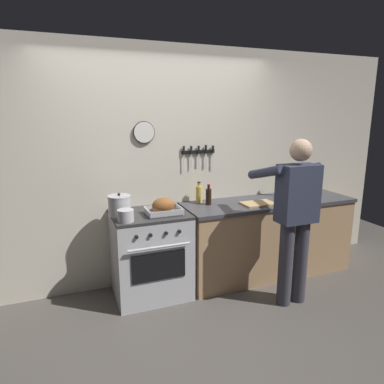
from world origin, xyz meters
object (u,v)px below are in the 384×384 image
object	(u,v)px
stock_pot	(119,205)
bottle_cooking_oil	(199,194)
stove	(151,254)
bottle_olive_oil	(278,186)
cutting_board	(258,204)
bottle_soy_sauce	(209,196)
saucepan	(126,216)
person_cook	(295,212)
roasting_pan	(163,207)

from	to	relation	value
stock_pot	bottle_cooking_oil	distance (m)	0.93
stove	bottle_cooking_oil	world-z (taller)	bottle_cooking_oil
bottle_olive_oil	bottle_cooking_oil	size ratio (longest dim) A/B	1.20
cutting_board	bottle_soy_sauce	bearing A→B (deg)	159.03
stove	saucepan	size ratio (longest dim) A/B	5.79
person_cook	bottle_cooking_oil	size ratio (longest dim) A/B	6.94
stove	saucepan	bearing A→B (deg)	-145.34
roasting_pan	cutting_board	distance (m)	1.09
stove	saucepan	distance (m)	0.61
roasting_pan	bottle_olive_oil	world-z (taller)	bottle_olive_oil
person_cook	bottle_olive_oil	size ratio (longest dim) A/B	5.77
stove	saucepan	world-z (taller)	saucepan
stove	roasting_pan	world-z (taller)	roasting_pan
stove	bottle_cooking_oil	size ratio (longest dim) A/B	3.76
stock_pot	bottle_olive_oil	bearing A→B (deg)	3.65
stove	roasting_pan	distance (m)	0.55
bottle_soy_sauce	stock_pot	bearing A→B (deg)	-177.56
person_cook	bottle_soy_sauce	size ratio (longest dim) A/B	7.24
stock_pot	bottle_cooking_oil	world-z (taller)	bottle_cooking_oil
bottle_olive_oil	bottle_soy_sauce	world-z (taller)	bottle_olive_oil
person_cook	stock_pot	xyz separation A→B (m)	(-1.58, 0.70, 0.05)
roasting_pan	saucepan	bearing A→B (deg)	-165.59
person_cook	cutting_board	xyz separation A→B (m)	(-0.08, 0.54, -0.04)
stove	person_cook	xyz separation A→B (m)	(1.29, -0.65, 0.50)
stock_pot	saucepan	bearing A→B (deg)	-86.58
person_cook	roasting_pan	size ratio (longest dim) A/B	4.72
stock_pot	bottle_olive_oil	xyz separation A→B (m)	(1.95, 0.12, 0.02)
cutting_board	bottle_cooking_oil	size ratio (longest dim) A/B	1.50
stock_pot	roasting_pan	bearing A→B (deg)	-17.85
roasting_pan	bottle_soy_sauce	distance (m)	0.60
stove	bottle_soy_sauce	distance (m)	0.89
cutting_board	saucepan	bearing A→B (deg)	-176.92
roasting_pan	bottle_olive_oil	bearing A→B (deg)	9.50
saucepan	bottle_olive_oil	distance (m)	1.97
saucepan	roasting_pan	bearing A→B (deg)	14.41
stove	stock_pot	bearing A→B (deg)	171.37
saucepan	bottle_cooking_oil	size ratio (longest dim) A/B	0.65
cutting_board	bottle_soy_sauce	xyz separation A→B (m)	(-0.52, 0.20, 0.09)
person_cook	cutting_board	world-z (taller)	person_cook
person_cook	saucepan	world-z (taller)	person_cook
bottle_olive_oil	bottle_cooking_oil	bearing A→B (deg)	177.84
person_cook	bottle_soy_sauce	world-z (taller)	person_cook
roasting_pan	stock_pot	world-z (taller)	stock_pot
bottle_soy_sauce	bottle_cooking_oil	distance (m)	0.14
saucepan	stock_pot	bearing A→B (deg)	93.42
roasting_pan	cutting_board	world-z (taller)	roasting_pan
stove	cutting_board	world-z (taller)	cutting_board
stove	bottle_soy_sauce	bearing A→B (deg)	7.08
stove	bottle_soy_sauce	world-z (taller)	bottle_soy_sauce
stove	cutting_board	size ratio (longest dim) A/B	2.50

